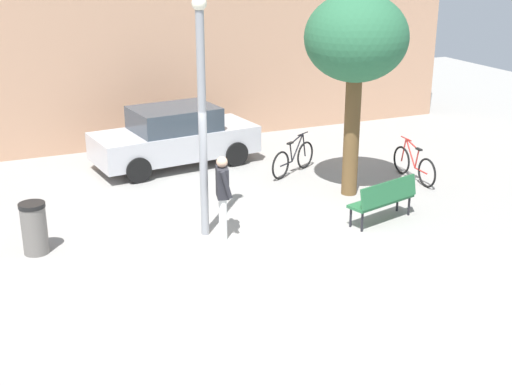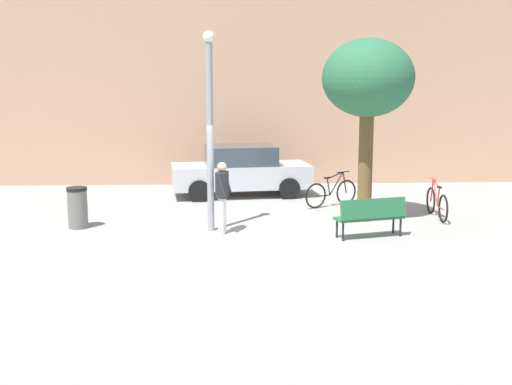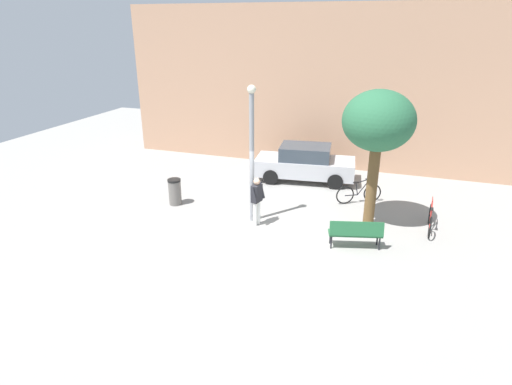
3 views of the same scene
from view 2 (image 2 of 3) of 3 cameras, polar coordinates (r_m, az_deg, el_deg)
The scene contains 10 objects.
ground_plane at distance 13.84m, azimuth -0.32°, elevation -4.58°, with size 36.00×36.00×0.00m, color gray.
building_facade at distance 22.33m, azimuth -1.26°, elevation 10.39°, with size 19.08×2.00×7.24m, color tan.
lamppost at distance 14.61m, azimuth -4.21°, elevation 6.37°, with size 0.28×0.28×4.62m.
person_by_lamppost at distance 14.51m, azimuth -3.07°, elevation -0.00°, with size 0.39×0.63×1.67m.
park_bench at distance 14.38m, azimuth 10.38°, elevation -1.95°, with size 1.67×0.87×0.92m.
plaza_tree at distance 15.87m, azimuth 10.11°, elevation 9.93°, with size 2.26×2.26×4.54m.
bicycle_black at distance 17.87m, azimuth 6.86°, elevation -0.03°, with size 1.60×0.94×0.97m.
bicycle_red at distance 16.91m, azimuth 16.06°, elevation -0.94°, with size 0.11×1.81×0.97m.
parked_car_silver at distance 19.38m, azimuth -1.39°, elevation 2.00°, with size 4.37×2.21×1.55m.
trash_bin at distance 15.70m, azimuth -15.86°, elevation -1.32°, with size 0.49×0.49×1.00m.
Camera 2 is at (-0.53, -13.38, 3.51)m, focal length 44.13 mm.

